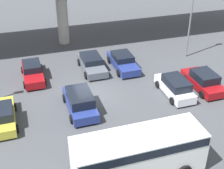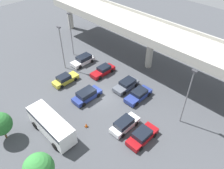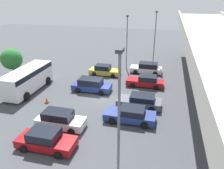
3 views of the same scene
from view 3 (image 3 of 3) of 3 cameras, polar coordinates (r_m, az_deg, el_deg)
The scene contains 15 objects.
ground_plane at distance 26.09m, azimuth -2.94°, elevation -3.12°, with size 103.82×103.82×0.00m, color #424449.
parked_car_0 at distance 33.76m, azimuth 9.06°, elevation 4.26°, with size 2.17×4.74×1.59m.
parked_car_1 at distance 32.53m, azimuth -1.99°, elevation 3.69°, with size 1.99×4.62×1.52m.
parked_car_2 at distance 28.88m, azimuth 8.76°, elevation 0.81°, with size 1.99×4.83×1.48m.
parked_car_3 at distance 27.33m, azimuth -5.40°, elevation -0.11°, with size 2.22×4.83×1.65m.
parked_car_4 at distance 23.72m, azimuth 7.30°, elevation -4.29°, with size 2.21×4.71×1.41m.
parked_car_5 at distance 21.14m, azimuth 4.82°, elevation -7.86°, with size 2.18×4.89×1.44m.
parked_car_6 at distance 20.73m, azimuth -13.45°, elevation -8.91°, with size 2.01×4.51×1.59m.
parked_car_7 at distance 18.59m, azimuth -16.91°, elevation -13.63°, with size 2.17×4.72×1.56m.
shuttle_bus at distance 28.86m, azimuth -21.17°, elevation 1.59°, with size 7.83×2.78×2.83m.
lamp_post_near_aisle at distance 34.36m, azimuth 3.92°, elevation 11.89°, with size 0.70×0.35×8.30m.
lamp_post_mid_lot at distance 36.47m, azimuth 11.16°, elevation 12.56°, with size 0.70×0.35×8.77m.
lamp_post_by_overpass at distance 12.57m, azimuth 1.84°, elevation -7.44°, with size 0.70×0.35×8.91m.
tree_front_left at distance 34.15m, azimuth -24.77°, elevation 6.05°, with size 2.98×2.98×4.21m.
traffic_cone at distance 25.50m, azimuth -16.71°, elevation -3.98°, with size 0.44×0.44×0.70m.
Camera 3 is at (22.32, 7.01, 11.56)m, focal length 35.00 mm.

